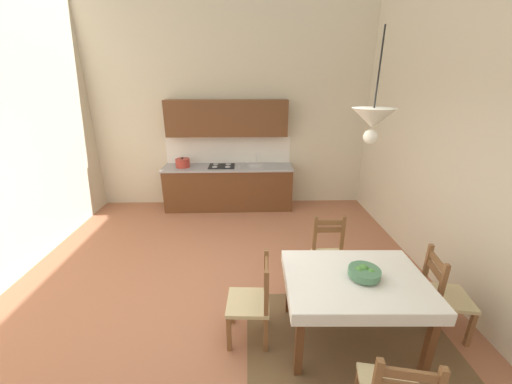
{
  "coord_description": "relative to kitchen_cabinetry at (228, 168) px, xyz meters",
  "views": [
    {
      "loc": [
        0.32,
        -3.01,
        2.51
      ],
      "look_at": [
        0.44,
        0.83,
        1.09
      ],
      "focal_mm": 20.86,
      "sensor_mm": 36.0,
      "label": 1
    }
  ],
  "objects": [
    {
      "name": "kitchen_cabinetry",
      "position": [
        0.0,
        0.0,
        0.0
      ],
      "size": [
        2.63,
        0.63,
        2.2
      ],
      "color": "brown",
      "rests_on": "ground_plane"
    },
    {
      "name": "dining_chair_kitchen_side",
      "position": [
        1.44,
        -2.7,
        -0.41
      ],
      "size": [
        0.42,
        0.42,
        0.93
      ],
      "color": "#D1BC89",
      "rests_on": "ground_plane"
    },
    {
      "name": "area_rug",
      "position": [
        1.43,
        -3.67,
        -0.85
      ],
      "size": [
        2.1,
        1.6,
        0.01
      ],
      "primitive_type": "cube",
      "color": "brown",
      "rests_on": "ground_plane"
    },
    {
      "name": "pendant_lamp",
      "position": [
        1.33,
        -3.71,
        1.4
      ],
      "size": [
        0.32,
        0.32,
        0.81
      ],
      "color": "black"
    },
    {
      "name": "dining_table",
      "position": [
        1.43,
        -3.57,
        -0.23
      ],
      "size": [
        1.37,
        1.02,
        0.75
      ],
      "color": "brown",
      "rests_on": "ground_plane"
    },
    {
      "name": "wall_right",
      "position": [
        2.93,
        -2.92,
        1.28
      ],
      "size": [
        0.12,
        6.98,
        4.27
      ],
      "primitive_type": "cube",
      "color": "beige",
      "rests_on": "ground_plane"
    },
    {
      "name": "wall_back",
      "position": [
        0.08,
        0.33,
        1.28
      ],
      "size": [
        6.19,
        0.12,
        4.27
      ],
      "primitive_type": "cube",
      "color": "beige",
      "rests_on": "ground_plane"
    },
    {
      "name": "ground_plane",
      "position": [
        0.08,
        -2.92,
        -0.91
      ],
      "size": [
        6.19,
        6.98,
        0.1
      ],
      "primitive_type": "cube",
      "color": "#AD6B4C"
    },
    {
      "name": "dining_chair_window_side",
      "position": [
        2.41,
        -3.49,
        -0.41
      ],
      "size": [
        0.48,
        0.48,
        0.93
      ],
      "color": "#D1BC89",
      "rests_on": "ground_plane"
    },
    {
      "name": "dining_chair_tv_side",
      "position": [
        0.43,
        -3.51,
        -0.41
      ],
      "size": [
        0.44,
        0.44,
        0.93
      ],
      "color": "#D1BC89",
      "rests_on": "ground_plane"
    },
    {
      "name": "fruit_bowl",
      "position": [
        1.5,
        -3.57,
        -0.04
      ],
      "size": [
        0.3,
        0.3,
        0.12
      ],
      "color": "#4C7F5B",
      "rests_on": "dining_table"
    }
  ]
}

